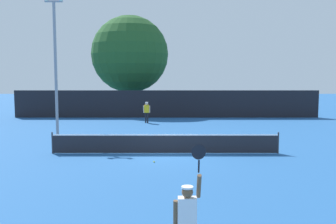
{
  "coord_description": "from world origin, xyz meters",
  "views": [
    {
      "loc": [
        0.14,
        -18.26,
        3.89
      ],
      "look_at": [
        0.16,
        2.14,
        1.87
      ],
      "focal_mm": 39.74,
      "sensor_mm": 36.0,
      "label": 1
    }
  ],
  "objects_px": {
    "player_receiving": "(146,110)",
    "large_tree": "(129,54)",
    "light_pole": "(55,59)",
    "parked_car_near": "(181,104)",
    "tennis_ball": "(154,162)",
    "player_serving": "(187,213)"
  },
  "relations": [
    {
      "from": "player_serving",
      "to": "player_receiving",
      "type": "bearing_deg",
      "value": 95.36
    },
    {
      "from": "player_receiving",
      "to": "tennis_ball",
      "type": "relative_size",
      "value": 25.13
    },
    {
      "from": "tennis_ball",
      "to": "large_tree",
      "type": "xyz_separation_m",
      "value": [
        -3.44,
        23.68,
        6.09
      ]
    },
    {
      "from": "tennis_ball",
      "to": "large_tree",
      "type": "bearing_deg",
      "value": 98.27
    },
    {
      "from": "parked_car_near",
      "to": "player_serving",
      "type": "bearing_deg",
      "value": -99.0
    },
    {
      "from": "player_receiving",
      "to": "large_tree",
      "type": "height_order",
      "value": "large_tree"
    },
    {
      "from": "light_pole",
      "to": "parked_car_near",
      "type": "xyz_separation_m",
      "value": [
        8.48,
        16.7,
        -4.13
      ]
    },
    {
      "from": "light_pole",
      "to": "large_tree",
      "type": "relative_size",
      "value": 0.85
    },
    {
      "from": "tennis_ball",
      "to": "light_pole",
      "type": "bearing_deg",
      "value": 132.24
    },
    {
      "from": "player_serving",
      "to": "parked_car_near",
      "type": "distance_m",
      "value": 32.77
    },
    {
      "from": "player_receiving",
      "to": "large_tree",
      "type": "bearing_deg",
      "value": -76.66
    },
    {
      "from": "tennis_ball",
      "to": "light_pole",
      "type": "xyz_separation_m",
      "value": [
        -6.4,
        7.05,
        4.88
      ]
    },
    {
      "from": "player_serving",
      "to": "player_receiving",
      "type": "height_order",
      "value": "player_serving"
    },
    {
      "from": "large_tree",
      "to": "parked_car_near",
      "type": "distance_m",
      "value": 7.69
    },
    {
      "from": "light_pole",
      "to": "large_tree",
      "type": "distance_m",
      "value": 16.94
    },
    {
      "from": "tennis_ball",
      "to": "parked_car_near",
      "type": "height_order",
      "value": "parked_car_near"
    },
    {
      "from": "player_serving",
      "to": "light_pole",
      "type": "relative_size",
      "value": 0.29
    },
    {
      "from": "tennis_ball",
      "to": "light_pole",
      "type": "relative_size",
      "value": 0.01
    },
    {
      "from": "light_pole",
      "to": "large_tree",
      "type": "xyz_separation_m",
      "value": [
        2.96,
        16.63,
        1.21
      ]
    },
    {
      "from": "player_serving",
      "to": "large_tree",
      "type": "xyz_separation_m",
      "value": [
        -4.47,
        32.68,
        5.02
      ]
    },
    {
      "from": "light_pole",
      "to": "parked_car_near",
      "type": "height_order",
      "value": "light_pole"
    },
    {
      "from": "player_receiving",
      "to": "large_tree",
      "type": "xyz_separation_m",
      "value": [
        -2.32,
        9.79,
        5.07
      ]
    }
  ]
}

